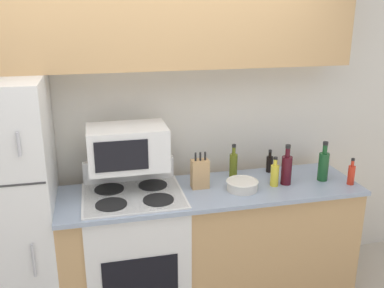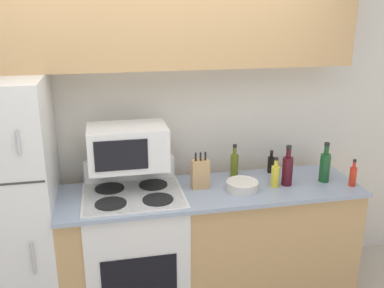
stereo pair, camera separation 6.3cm
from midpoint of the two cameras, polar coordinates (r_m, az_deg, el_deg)
wall_back at (r=3.31m, az=-4.66°, el=2.09°), size 8.00×0.05×2.55m
lower_cabinets at (r=3.29m, az=3.08°, el=-13.32°), size 2.15×0.62×0.93m
refrigerator at (r=3.14m, az=-23.51°, el=-8.03°), size 0.71×0.72×1.76m
upper_cabinets at (r=3.01m, az=-4.57°, el=15.58°), size 2.86×0.31×0.59m
stove at (r=3.19m, az=-6.94°, el=-14.11°), size 0.69×0.60×1.10m
microwave at (r=2.96m, az=-7.96°, el=-0.35°), size 0.54×0.36×0.29m
knife_block at (r=3.05m, az=1.69°, el=-3.97°), size 0.12×0.08×0.27m
bowl at (r=3.05m, az=7.33°, el=-5.50°), size 0.23×0.23×0.07m
bottle_wine_red at (r=3.17m, az=13.16°, el=-3.34°), size 0.08×0.08×0.30m
bottle_olive_oil at (r=3.25m, az=6.22°, el=-2.75°), size 0.06×0.06×0.26m
bottle_cooking_spray at (r=3.13m, az=11.61°, el=-4.10°), size 0.06×0.06×0.22m
bottle_hot_sauce at (r=3.31m, az=21.19°, el=-3.94°), size 0.05×0.05×0.20m
bottle_soy_sauce at (r=3.40m, az=11.01°, el=-2.61°), size 0.05×0.05×0.18m
bottle_wine_green at (r=3.31m, az=17.83°, el=-2.84°), size 0.08×0.08×0.30m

